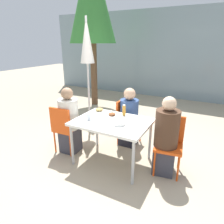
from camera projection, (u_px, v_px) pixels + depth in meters
The scene contains 15 objects.
ground_plane at pixel (112, 161), 3.42m from camera, with size 24.00×24.00×0.00m, color tan.
building_facade at pixel (176, 55), 6.83m from camera, with size 10.00×0.20×3.00m.
dining_table at pixel (112, 125), 3.19m from camera, with size 1.18×0.88×0.74m.
chair_left at pixel (64, 126), 3.53m from camera, with size 0.42×0.42×0.88m.
person_left at pixel (69, 122), 3.56m from camera, with size 0.34×0.34×1.20m.
chair_right at pixel (169, 140), 3.03m from camera, with size 0.45×0.45×0.88m.
person_right at pixel (166, 139), 2.96m from camera, with size 0.36×0.36×1.21m.
chair_far at pixel (126, 118), 3.90m from camera, with size 0.40×0.40×0.88m.
person_far at pixel (129, 119), 3.82m from camera, with size 0.35×0.35×1.14m.
closed_umbrella at pixel (87, 49), 4.14m from camera, with size 0.36×0.36×2.42m.
plate_0 at pixel (112, 115), 3.37m from camera, with size 0.22×0.22×0.06m.
plate_1 at pixel (99, 110), 3.59m from camera, with size 0.24×0.24×0.07m.
bottle at pixel (124, 110), 3.39m from camera, with size 0.06×0.06×0.19m.
drinking_cup at pixel (89, 117), 3.21m from camera, with size 0.07×0.07×0.10m.
salad_bowl at pixel (119, 123), 3.01m from camera, with size 0.18×0.18×0.06m.
Camera 1 is at (1.38, -2.60, 1.93)m, focal length 32.00 mm.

